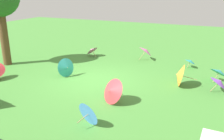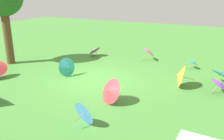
{
  "view_description": "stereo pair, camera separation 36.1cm",
  "coord_description": "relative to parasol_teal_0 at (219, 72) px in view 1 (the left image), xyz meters",
  "views": [
    {
      "loc": [
        -4.89,
        9.15,
        3.91
      ],
      "look_at": [
        -0.82,
        0.04,
        0.6
      ],
      "focal_mm": 39.24,
      "sensor_mm": 36.0,
      "label": 1
    },
    {
      "loc": [
        -5.22,
        9.0,
        3.91
      ],
      "look_at": [
        -0.82,
        0.04,
        0.6
      ],
      "focal_mm": 39.24,
      "sensor_mm": 36.0,
      "label": 2
    }
  ],
  "objects": [
    {
      "name": "parasol_teal_0",
      "position": [
        0.0,
        0.0,
        0.0
      ],
      "size": [
        1.05,
        1.05,
        0.74
      ],
      "color": "tan",
      "rests_on": "ground"
    },
    {
      "name": "parasol_blue_0",
      "position": [
        3.43,
        5.45,
        -0.09
      ],
      "size": [
        0.85,
        0.77,
        0.79
      ],
      "color": "tan",
      "rests_on": "ground"
    },
    {
      "name": "parasol_pink_0",
      "position": [
        7.22,
        -1.62,
        -0.1
      ],
      "size": [
        0.75,
        0.81,
        0.66
      ],
      "color": "tan",
      "rests_on": "ground"
    },
    {
      "name": "parasol_teal_1",
      "position": [
        1.41,
        -1.64,
        -0.13
      ],
      "size": [
        0.8,
        0.8,
        0.53
      ],
      "color": "tan",
      "rests_on": "ground"
    },
    {
      "name": "parasol_orange_1",
      "position": [
        1.54,
        1.18,
        0.0
      ],
      "size": [
        1.01,
        1.01,
        0.97
      ],
      "color": "tan",
      "rests_on": "ground"
    },
    {
      "name": "parasol_red_1",
      "position": [
        3.46,
        3.83,
        -0.02
      ],
      "size": [
        1.13,
        1.02,
        0.93
      ],
      "color": "tan",
      "rests_on": "ground"
    },
    {
      "name": "parasol_pink_1",
      "position": [
        3.95,
        -2.15,
        0.07
      ],
      "size": [
        1.15,
        1.17,
        0.88
      ],
      "color": "tan",
      "rests_on": "ground"
    },
    {
      "name": "parasol_purple_0",
      "position": [
        -0.04,
        1.21,
        -0.05
      ],
      "size": [
        0.89,
        0.92,
        0.71
      ],
      "color": "tan",
      "rests_on": "ground"
    },
    {
      "name": "ground",
      "position": [
        5.05,
        2.0,
        -0.48
      ],
      "size": [
        40.0,
        40.0,
        0.0
      ],
      "primitive_type": "plane",
      "color": "#478C38"
    },
    {
      "name": "parasol_teal_2",
      "position": [
        6.49,
        2.15,
        -0.04
      ],
      "size": [
        0.79,
        0.93,
        0.89
      ],
      "color": "tan",
      "rests_on": "ground"
    }
  ]
}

